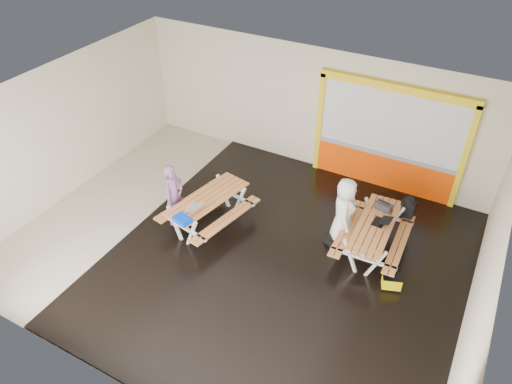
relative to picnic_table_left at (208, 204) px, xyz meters
The scene contains 14 objects.
room 1.51m from the picnic_table_left, 17.78° to the right, with size 10.02×8.02×3.52m.
deck 2.35m from the picnic_table_left, ahead, with size 7.50×7.98×0.05m, color black.
kiosk 4.88m from the picnic_table_left, 48.56° to the left, with size 3.88×0.16×3.00m.
picnic_table_left is the anchor object (origin of this frame).
picnic_table_right 3.90m from the picnic_table_left, 14.77° to the left, with size 1.52×2.18×0.85m.
person_left 0.83m from the picnic_table_left, 156.02° to the right, with size 0.59×0.39×1.61m, color #795078.
person_right 3.20m from the picnic_table_left, 18.95° to the left, with size 0.82×0.53×1.68m, color white.
laptop_left 0.55m from the picnic_table_left, 91.53° to the right, with size 0.40×0.36×0.16m.
laptop_right 4.03m from the picnic_table_left, 15.39° to the left, with size 0.41×0.37×0.16m.
blue_pouch 1.02m from the picnic_table_left, 90.25° to the right, with size 0.39×0.27×0.11m, color #0033D5.
toolbox 4.09m from the picnic_table_left, 22.66° to the left, with size 0.41×0.27×0.22m.
backpack 4.69m from the picnic_table_left, 25.25° to the left, with size 0.33×0.23×0.53m.
dark_case 3.12m from the picnic_table_left, 14.91° to the left, with size 0.42×0.32×0.16m, color black.
fluke_bag 4.51m from the picnic_table_left, ahead, with size 0.47×0.39×0.35m.
Camera 1 is at (4.32, -7.06, 7.79)m, focal length 33.90 mm.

